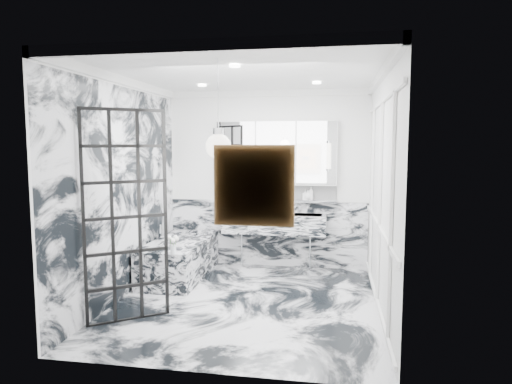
% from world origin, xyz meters
% --- Properties ---
extents(floor, '(3.60, 3.60, 0.00)m').
position_xyz_m(floor, '(0.00, 0.00, 0.00)').
color(floor, silver).
rests_on(floor, ground).
extents(ceiling, '(3.60, 3.60, 0.00)m').
position_xyz_m(ceiling, '(0.00, 0.00, 2.80)').
color(ceiling, white).
rests_on(ceiling, wall_back).
extents(wall_back, '(3.60, 0.00, 3.60)m').
position_xyz_m(wall_back, '(0.00, 1.80, 1.40)').
color(wall_back, white).
rests_on(wall_back, floor).
extents(wall_front, '(3.60, 0.00, 3.60)m').
position_xyz_m(wall_front, '(0.00, -1.80, 1.40)').
color(wall_front, white).
rests_on(wall_front, floor).
extents(wall_left, '(0.00, 3.60, 3.60)m').
position_xyz_m(wall_left, '(-1.60, 0.00, 1.40)').
color(wall_left, white).
rests_on(wall_left, floor).
extents(wall_right, '(0.00, 3.60, 3.60)m').
position_xyz_m(wall_right, '(1.60, 0.00, 1.40)').
color(wall_right, white).
rests_on(wall_right, floor).
extents(marble_clad_back, '(3.18, 0.05, 1.05)m').
position_xyz_m(marble_clad_back, '(0.00, 1.78, 0.53)').
color(marble_clad_back, silver).
rests_on(marble_clad_back, floor).
extents(marble_clad_left, '(0.02, 3.56, 2.68)m').
position_xyz_m(marble_clad_left, '(-1.59, 0.00, 1.34)').
color(marble_clad_left, silver).
rests_on(marble_clad_left, floor).
extents(panel_molding, '(0.03, 3.40, 2.30)m').
position_xyz_m(panel_molding, '(1.58, 0.00, 1.30)').
color(panel_molding, white).
rests_on(panel_molding, floor).
extents(soap_bottle_a, '(0.09, 0.09, 0.21)m').
position_xyz_m(soap_bottle_a, '(0.70, 1.71, 1.19)').
color(soap_bottle_a, '#8C5919').
rests_on(soap_bottle_a, ledge).
extents(soap_bottle_b, '(0.08, 0.08, 0.16)m').
position_xyz_m(soap_bottle_b, '(0.61, 1.71, 1.17)').
color(soap_bottle_b, '#4C4C51').
rests_on(soap_bottle_b, ledge).
extents(soap_bottle_c, '(0.13, 0.13, 0.15)m').
position_xyz_m(soap_bottle_c, '(0.65, 1.71, 1.17)').
color(soap_bottle_c, silver).
rests_on(soap_bottle_c, ledge).
extents(face_pot, '(0.13, 0.13, 0.13)m').
position_xyz_m(face_pot, '(0.18, 1.71, 1.17)').
color(face_pot, white).
rests_on(face_pot, ledge).
extents(amber_bottle, '(0.04, 0.04, 0.10)m').
position_xyz_m(amber_bottle, '(0.66, 1.71, 1.14)').
color(amber_bottle, '#8C5919').
rests_on(amber_bottle, ledge).
extents(flower_vase, '(0.07, 0.07, 0.12)m').
position_xyz_m(flower_vase, '(-0.97, 0.08, 0.61)').
color(flower_vase, silver).
rests_on(flower_vase, bathtub).
extents(crittall_door, '(0.73, 0.55, 2.33)m').
position_xyz_m(crittall_door, '(-1.19, -0.79, 1.16)').
color(crittall_door, black).
rests_on(crittall_door, floor).
extents(artwork, '(0.56, 0.05, 0.56)m').
position_xyz_m(artwork, '(0.41, -1.76, 1.62)').
color(artwork, '#C57514').
rests_on(artwork, wall_front).
extents(pendant_light, '(0.24, 0.24, 0.24)m').
position_xyz_m(pendant_light, '(-0.02, -1.24, 1.94)').
color(pendant_light, white).
rests_on(pendant_light, ceiling).
extents(trough_sink, '(1.60, 0.45, 0.30)m').
position_xyz_m(trough_sink, '(0.15, 1.55, 0.73)').
color(trough_sink, silver).
rests_on(trough_sink, wall_back).
extents(ledge, '(1.90, 0.14, 0.04)m').
position_xyz_m(ledge, '(0.15, 1.72, 1.07)').
color(ledge, silver).
rests_on(ledge, wall_back).
extents(subway_tile, '(1.90, 0.03, 0.23)m').
position_xyz_m(subway_tile, '(0.15, 1.78, 1.21)').
color(subway_tile, white).
rests_on(subway_tile, wall_back).
extents(mirror_cabinet, '(1.90, 0.16, 1.00)m').
position_xyz_m(mirror_cabinet, '(0.15, 1.73, 1.82)').
color(mirror_cabinet, white).
rests_on(mirror_cabinet, wall_back).
extents(sconce_left, '(0.07, 0.07, 0.40)m').
position_xyz_m(sconce_left, '(-0.67, 1.63, 1.78)').
color(sconce_left, white).
rests_on(sconce_left, mirror_cabinet).
extents(sconce_right, '(0.07, 0.07, 0.40)m').
position_xyz_m(sconce_right, '(0.97, 1.63, 1.78)').
color(sconce_right, white).
rests_on(sconce_right, mirror_cabinet).
extents(bathtub, '(0.75, 1.65, 0.55)m').
position_xyz_m(bathtub, '(-1.18, 0.90, 0.28)').
color(bathtub, silver).
rests_on(bathtub, floor).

